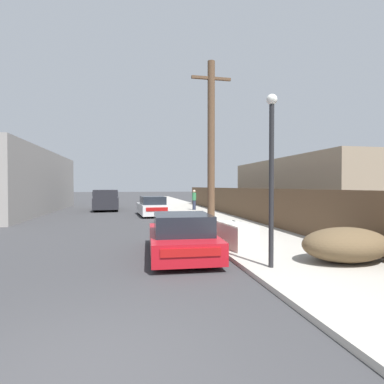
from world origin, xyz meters
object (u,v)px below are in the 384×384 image
Objects in this scene: parked_sports_car_red at (181,236)px; utility_pole at (211,144)px; car_parked_mid at (152,207)px; pedestrian at (194,200)px; discarded_fridge at (236,235)px; pickup_truck at (107,200)px; brush_pile at (346,245)px; street_lamp at (271,166)px.

utility_pole is (2.02, 4.08, 3.40)m from parked_sports_car_red.
pedestrian is (3.69, 3.13, 0.33)m from car_parked_mid.
utility_pole is at bearing 81.80° from discarded_fridge.
discarded_fridge is at bearing 105.29° from pickup_truck.
parked_sports_car_red is (-1.85, -0.33, 0.08)m from discarded_fridge.
utility_pole reaches higher than discarded_fridge.
pickup_truck is (-3.58, 5.44, 0.26)m from car_parked_mid.
parked_sports_car_red is 0.58× the size of utility_pole.
discarded_fridge is 0.80× the size of brush_pile.
street_lamp reaches higher than brush_pile.
utility_pole is 7.31m from brush_pile.
discarded_fridge is 1.14× the size of pedestrian.
discarded_fridge is 18.41m from pickup_truck.
brush_pile is at bearing -78.72° from car_parked_mid.
street_lamp is at bearing -91.45° from utility_pole.
utility_pole reaches higher than pickup_truck.
discarded_fridge is 0.25× the size of utility_pole.
street_lamp is 2.95m from brush_pile.
car_parked_mid is (-1.91, 12.13, 0.14)m from discarded_fridge.
utility_pole is 3.20× the size of brush_pile.
discarded_fridge is at bearing 132.19° from brush_pile.
parked_sports_car_red is at bearing -94.14° from car_parked_mid.
discarded_fridge is 0.44× the size of parked_sports_car_red.
discarded_fridge is 3.23m from brush_pile.
street_lamp reaches higher than car_parked_mid.
pickup_truck reaches higher than pedestrian.
pedestrian is (1.78, 15.26, 0.47)m from discarded_fridge.
brush_pile is at bearing -24.42° from parked_sports_car_red.
pedestrian is at bearing 160.27° from pickup_truck.
pickup_truck is (-3.64, 17.90, 0.32)m from parked_sports_car_red.
pedestrian is at bearing 35.92° from car_parked_mid.
pedestrian is (3.63, 15.59, 0.39)m from parked_sports_car_red.
car_parked_mid is at bearing -139.69° from pedestrian.
street_lamp is (5.50, -20.08, 1.69)m from pickup_truck.
pickup_truck reaches higher than discarded_fridge.
street_lamp is at bearing -46.59° from parked_sports_car_red.
pickup_truck is at bearing 162.33° from pedestrian.
parked_sports_car_red is at bearing -116.38° from utility_pole.
street_lamp is at bearing -177.12° from brush_pile.
street_lamp is 2.51× the size of pedestrian.
pedestrian reaches higher than discarded_fridge.
car_parked_mid is 4.85m from pedestrian.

